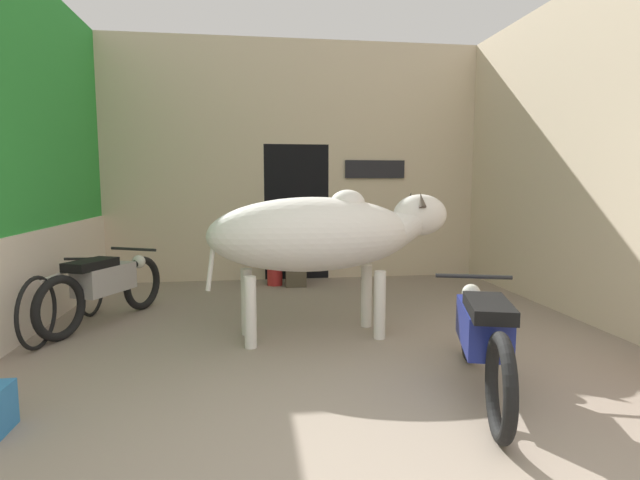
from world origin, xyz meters
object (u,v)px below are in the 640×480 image
object	(u,v)px
motorcycle_near	(483,334)
plastic_stool	(275,270)
cow	(323,234)
motorcycle_far	(105,284)
shopkeeper_seated	(295,241)
bicycle	(67,297)

from	to	relation	value
motorcycle_near	plastic_stool	bearing A→B (deg)	107.84
cow	motorcycle_far	world-z (taller)	cow
cow	shopkeeper_seated	size ratio (longest dim) A/B	1.93
cow	motorcycle_near	bearing A→B (deg)	-57.95
shopkeeper_seated	motorcycle_far	bearing A→B (deg)	-141.95
bicycle	plastic_stool	size ratio (longest dim) A/B	4.40
cow	shopkeeper_seated	bearing A→B (deg)	91.35
motorcycle_far	bicycle	bearing A→B (deg)	-144.11
bicycle	motorcycle_far	bearing A→B (deg)	35.89
motorcycle_near	plastic_stool	xyz separation A→B (m)	(-1.25, 3.88, -0.21)
cow	shopkeeper_seated	world-z (taller)	cow
shopkeeper_seated	motorcycle_near	bearing A→B (deg)	-75.95
motorcycle_near	bicycle	size ratio (longest dim) A/B	1.07
bicycle	motorcycle_near	bearing A→B (deg)	-30.03
cow	motorcycle_near	world-z (taller)	cow
shopkeeper_seated	bicycle	bearing A→B (deg)	-142.21
motorcycle_far	bicycle	distance (m)	0.38
motorcycle_near	plastic_stool	distance (m)	4.08
motorcycle_near	cow	bearing A→B (deg)	122.05
motorcycle_near	plastic_stool	size ratio (longest dim) A/B	4.73
motorcycle_near	bicycle	xyz separation A→B (m)	(-3.38, 1.96, -0.09)
motorcycle_near	shopkeeper_seated	distance (m)	3.96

